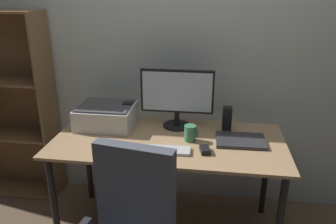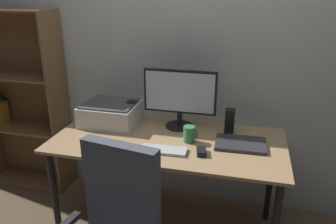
{
  "view_description": "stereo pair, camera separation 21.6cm",
  "coord_description": "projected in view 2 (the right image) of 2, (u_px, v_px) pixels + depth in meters",
  "views": [
    {
      "loc": [
        0.28,
        -2.0,
        1.7
      ],
      "look_at": [
        -0.01,
        0.03,
        0.92
      ],
      "focal_mm": 35.68,
      "sensor_mm": 36.0,
      "label": 1
    },
    {
      "loc": [
        0.49,
        -1.96,
        1.7
      ],
      "look_at": [
        -0.01,
        0.03,
        0.92
      ],
      "focal_mm": 35.68,
      "sensor_mm": 36.0,
      "label": 2
    }
  ],
  "objects": [
    {
      "name": "speaker_left",
      "position": [
        132.0,
        112.0,
        2.47
      ],
      "size": [
        0.06,
        0.07,
        0.17
      ],
      "primitive_type": "cube",
      "color": "black",
      "rests_on": "desk"
    },
    {
      "name": "printer",
      "position": [
        111.0,
        113.0,
        2.47
      ],
      "size": [
        0.4,
        0.34,
        0.16
      ],
      "color": "silver",
      "rests_on": "desk"
    },
    {
      "name": "mouse",
      "position": [
        201.0,
        152.0,
        2.03
      ],
      "size": [
        0.08,
        0.11,
        0.03
      ],
      "primitive_type": "cube",
      "rotation": [
        0.0,
        0.0,
        0.22
      ],
      "color": "black",
      "rests_on": "desk"
    },
    {
      "name": "desk",
      "position": [
        168.0,
        150.0,
        2.26
      ],
      "size": [
        1.54,
        0.74,
        0.74
      ],
      "color": "tan",
      "rests_on": "ground"
    },
    {
      "name": "bookshelf",
      "position": [
        20.0,
        103.0,
        2.88
      ],
      "size": [
        0.77,
        0.28,
        1.54
      ],
      "color": "brown",
      "rests_on": "ground"
    },
    {
      "name": "coffee_mug",
      "position": [
        189.0,
        134.0,
        2.18
      ],
      "size": [
        0.09,
        0.08,
        0.11
      ],
      "color": "#387F51",
      "rests_on": "desk"
    },
    {
      "name": "speaker_right",
      "position": [
        230.0,
        121.0,
        2.31
      ],
      "size": [
        0.06,
        0.07,
        0.17
      ],
      "primitive_type": "cube",
      "color": "black",
      "rests_on": "desk"
    },
    {
      "name": "laptop",
      "position": [
        240.0,
        144.0,
        2.14
      ],
      "size": [
        0.33,
        0.24,
        0.02
      ],
      "primitive_type": "cube",
      "rotation": [
        0.0,
        0.0,
        0.03
      ],
      "color": "#2D2D30",
      "rests_on": "desk"
    },
    {
      "name": "monitor",
      "position": [
        180.0,
        95.0,
        2.34
      ],
      "size": [
        0.52,
        0.2,
        0.42
      ],
      "color": "black",
      "rests_on": "desk"
    },
    {
      "name": "keyboard",
      "position": [
        163.0,
        150.0,
        2.07
      ],
      "size": [
        0.29,
        0.12,
        0.02
      ],
      "primitive_type": "cube",
      "rotation": [
        0.0,
        0.0,
        0.03
      ],
      "color": "#B7BABC",
      "rests_on": "desk"
    },
    {
      "name": "back_wall",
      "position": [
        185.0,
        43.0,
        2.52
      ],
      "size": [
        6.4,
        0.1,
        2.6
      ],
      "primitive_type": "cube",
      "color": "beige",
      "rests_on": "ground"
    }
  ]
}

